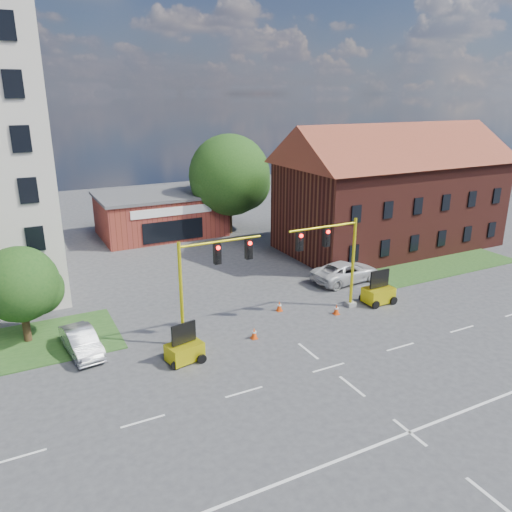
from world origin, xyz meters
name	(u,v)px	position (x,y,z in m)	size (l,w,h in m)	color
ground	(329,368)	(0.00, 0.00, 0.00)	(120.00, 120.00, 0.00)	#3E3E40
grass_verge_ne	(443,266)	(18.00, 9.00, 0.04)	(14.00, 4.00, 0.08)	#244C1C
lane_markings	(365,396)	(0.00, -3.00, 0.01)	(60.00, 36.00, 0.01)	white
brick_shop	(160,214)	(0.00, 29.98, 2.16)	(12.40, 8.40, 4.30)	maroon
townhouse_row	(392,184)	(18.00, 16.00, 5.93)	(21.00, 11.00, 11.50)	#4E1D17
tree_large	(233,177)	(6.92, 27.08, 5.80)	(8.61, 8.20, 10.15)	#3D2B16
tree_nw_front	(24,286)	(-13.78, 10.58, 3.45)	(4.56, 4.34, 5.78)	#3D2B16
signal_mast_west	(208,277)	(-4.36, 6.00, 3.92)	(5.30, 0.60, 6.20)	gray
signal_mast_east	(333,255)	(4.36, 6.00, 3.92)	(5.30, 0.60, 6.20)	gray
trailer_west	(185,350)	(-6.56, 4.18, 0.67)	(2.10, 1.62, 2.13)	yellow
trailer_east	(378,293)	(8.06, 5.59, 0.72)	(2.03, 1.37, 2.29)	yellow
cone_a	(254,333)	(-2.02, 4.77, 0.34)	(0.40, 0.40, 0.70)	#E5440C
cone_b	(186,336)	(-5.75, 6.23, 0.34)	(0.40, 0.40, 0.70)	#E5440C
cone_c	(336,309)	(4.37, 5.37, 0.34)	(0.40, 0.40, 0.70)	#E5440C
cone_d	(279,306)	(1.28, 7.55, 0.34)	(0.40, 0.40, 0.70)	#E5440C
pickup_white	(346,272)	(8.61, 10.04, 0.78)	(2.59, 5.63, 1.56)	silver
sedan_silver_front	(81,342)	(-11.39, 7.62, 0.70)	(1.48, 4.24, 1.40)	#B8BBC1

